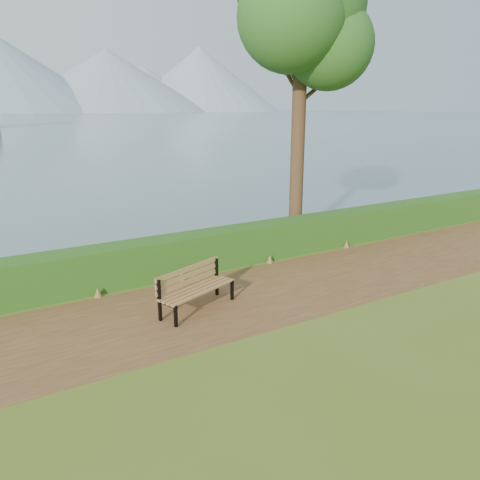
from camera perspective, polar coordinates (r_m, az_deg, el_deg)
ground at (r=10.79m, az=2.77°, el=-7.22°), size 140.00×140.00×0.00m
path at (r=11.02m, az=1.91°, el=-6.67°), size 40.00×3.40×0.01m
hedge at (r=12.73m, az=-3.67°, el=-1.18°), size 32.00×0.85×1.00m
bench at (r=10.14m, az=-5.60°, el=-5.54°), size 1.95×1.17×0.94m
tree at (r=14.91m, az=7.61°, el=25.62°), size 4.40×3.95×9.12m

